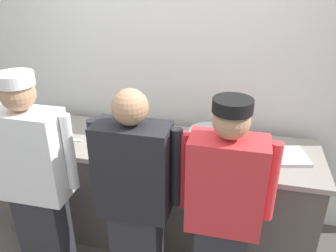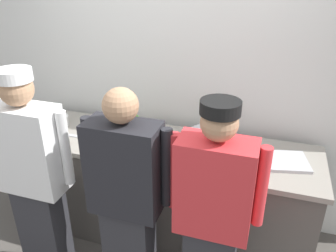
{
  "view_description": "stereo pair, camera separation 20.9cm",
  "coord_description": "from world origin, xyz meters",
  "px_view_note": "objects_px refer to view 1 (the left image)",
  "views": [
    {
      "loc": [
        0.67,
        -1.98,
        2.26
      ],
      "look_at": [
        0.1,
        0.41,
        1.08
      ],
      "focal_mm": 36.36,
      "sensor_mm": 36.0,
      "label": 1
    },
    {
      "loc": [
        0.87,
        -1.93,
        2.26
      ],
      "look_at": [
        0.1,
        0.41,
        1.08
      ],
      "focal_mm": 36.36,
      "sensor_mm": 36.0,
      "label": 2
    }
  ],
  "objects_px": {
    "ramekin_yellow_sauce": "(172,142)",
    "deli_cup": "(226,161)",
    "plate_stack_front": "(112,138)",
    "chef_far_right": "(223,213)",
    "squeeze_bottle_secondary": "(134,126)",
    "ramekin_green_sauce": "(155,140)",
    "chefs_knife": "(65,139)",
    "sheet_tray": "(275,156)",
    "plate_stack_rear": "(52,125)",
    "squeeze_bottle_primary": "(180,152)",
    "chef_center": "(135,201)",
    "chef_near_left": "(36,183)",
    "mixing_bowl_steel": "(210,138)"
  },
  "relations": [
    {
      "from": "squeeze_bottle_primary",
      "to": "squeeze_bottle_secondary",
      "type": "bearing_deg",
      "value": 145.72
    },
    {
      "from": "ramekin_yellow_sauce",
      "to": "deli_cup",
      "type": "xyz_separation_m",
      "value": [
        0.45,
        -0.22,
        0.02
      ]
    },
    {
      "from": "squeeze_bottle_primary",
      "to": "squeeze_bottle_secondary",
      "type": "height_order",
      "value": "squeeze_bottle_secondary"
    },
    {
      "from": "chef_far_right",
      "to": "deli_cup",
      "type": "distance_m",
      "value": 0.46
    },
    {
      "from": "sheet_tray",
      "to": "plate_stack_rear",
      "type": "bearing_deg",
      "value": 178.35
    },
    {
      "from": "ramekin_yellow_sauce",
      "to": "chef_far_right",
      "type": "bearing_deg",
      "value": -54.5
    },
    {
      "from": "chef_center",
      "to": "deli_cup",
      "type": "distance_m",
      "value": 0.72
    },
    {
      "from": "chefs_knife",
      "to": "ramekin_yellow_sauce",
      "type": "bearing_deg",
      "value": 6.89
    },
    {
      "from": "squeeze_bottle_secondary",
      "to": "deli_cup",
      "type": "height_order",
      "value": "squeeze_bottle_secondary"
    },
    {
      "from": "ramekin_yellow_sauce",
      "to": "ramekin_green_sauce",
      "type": "distance_m",
      "value": 0.15
    },
    {
      "from": "chef_far_right",
      "to": "squeeze_bottle_secondary",
      "type": "bearing_deg",
      "value": 137.67
    },
    {
      "from": "chef_center",
      "to": "chef_far_right",
      "type": "bearing_deg",
      "value": 1.47
    },
    {
      "from": "plate_stack_rear",
      "to": "squeeze_bottle_secondary",
      "type": "bearing_deg",
      "value": 2.49
    },
    {
      "from": "sheet_tray",
      "to": "ramekin_green_sauce",
      "type": "height_order",
      "value": "ramekin_green_sauce"
    },
    {
      "from": "plate_stack_rear",
      "to": "sheet_tray",
      "type": "height_order",
      "value": "plate_stack_rear"
    },
    {
      "from": "plate_stack_front",
      "to": "deli_cup",
      "type": "distance_m",
      "value": 0.96
    },
    {
      "from": "plate_stack_rear",
      "to": "deli_cup",
      "type": "xyz_separation_m",
      "value": [
        1.55,
        -0.27,
        0.0
      ]
    },
    {
      "from": "sheet_tray",
      "to": "ramekin_green_sauce",
      "type": "bearing_deg",
      "value": 179.34
    },
    {
      "from": "chef_near_left",
      "to": "plate_stack_rear",
      "type": "relative_size",
      "value": 8.73
    },
    {
      "from": "plate_stack_rear",
      "to": "ramekin_yellow_sauce",
      "type": "bearing_deg",
      "value": -2.33
    },
    {
      "from": "chef_near_left",
      "to": "sheet_tray",
      "type": "relative_size",
      "value": 3.56
    },
    {
      "from": "ramekin_yellow_sauce",
      "to": "chefs_knife",
      "type": "xyz_separation_m",
      "value": [
        -0.9,
        -0.11,
        -0.02
      ]
    },
    {
      "from": "chef_near_left",
      "to": "squeeze_bottle_primary",
      "type": "height_order",
      "value": "chef_near_left"
    },
    {
      "from": "chef_far_right",
      "to": "mixing_bowl_steel",
      "type": "distance_m",
      "value": 0.77
    },
    {
      "from": "chef_near_left",
      "to": "chef_far_right",
      "type": "xyz_separation_m",
      "value": [
        1.28,
        0.02,
        -0.03
      ]
    },
    {
      "from": "plate_stack_front",
      "to": "ramekin_yellow_sauce",
      "type": "height_order",
      "value": "plate_stack_front"
    },
    {
      "from": "plate_stack_front",
      "to": "squeeze_bottle_primary",
      "type": "relative_size",
      "value": 1.12
    },
    {
      "from": "plate_stack_rear",
      "to": "ramekin_green_sauce",
      "type": "xyz_separation_m",
      "value": [
        0.95,
        -0.04,
        -0.02
      ]
    },
    {
      "from": "ramekin_green_sauce",
      "to": "deli_cup",
      "type": "xyz_separation_m",
      "value": [
        0.6,
        -0.22,
        0.02
      ]
    },
    {
      "from": "squeeze_bottle_primary",
      "to": "chefs_knife",
      "type": "xyz_separation_m",
      "value": [
        -1.02,
        0.13,
        -0.08
      ]
    },
    {
      "from": "mixing_bowl_steel",
      "to": "deli_cup",
      "type": "relative_size",
      "value": 3.96
    },
    {
      "from": "squeeze_bottle_secondary",
      "to": "ramekin_yellow_sauce",
      "type": "distance_m",
      "value": 0.36
    },
    {
      "from": "plate_stack_rear",
      "to": "ramekin_yellow_sauce",
      "type": "distance_m",
      "value": 1.1
    },
    {
      "from": "chef_far_right",
      "to": "ramekin_green_sauce",
      "type": "distance_m",
      "value": 0.92
    },
    {
      "from": "mixing_bowl_steel",
      "to": "deli_cup",
      "type": "bearing_deg",
      "value": -62.63
    },
    {
      "from": "plate_stack_rear",
      "to": "squeeze_bottle_secondary",
      "type": "height_order",
      "value": "squeeze_bottle_secondary"
    },
    {
      "from": "deli_cup",
      "to": "squeeze_bottle_secondary",
      "type": "bearing_deg",
      "value": 159.29
    },
    {
      "from": "mixing_bowl_steel",
      "to": "chefs_knife",
      "type": "xyz_separation_m",
      "value": [
        -1.2,
        -0.18,
        -0.06
      ]
    },
    {
      "from": "chef_far_right",
      "to": "deli_cup",
      "type": "bearing_deg",
      "value": 93.03
    },
    {
      "from": "chef_near_left",
      "to": "ramekin_green_sauce",
      "type": "relative_size",
      "value": 17.74
    },
    {
      "from": "chef_near_left",
      "to": "deli_cup",
      "type": "height_order",
      "value": "chef_near_left"
    },
    {
      "from": "chef_far_right",
      "to": "ramekin_yellow_sauce",
      "type": "xyz_separation_m",
      "value": [
        -0.48,
        0.67,
        0.09
      ]
    },
    {
      "from": "ramekin_yellow_sauce",
      "to": "plate_stack_rear",
      "type": "bearing_deg",
      "value": 177.67
    },
    {
      "from": "squeeze_bottle_secondary",
      "to": "chefs_knife",
      "type": "xyz_separation_m",
      "value": [
        -0.56,
        -0.19,
        -0.09
      ]
    },
    {
      "from": "sheet_tray",
      "to": "chef_far_right",
      "type": "bearing_deg",
      "value": -116.78
    },
    {
      "from": "chef_center",
      "to": "deli_cup",
      "type": "height_order",
      "value": "chef_center"
    },
    {
      "from": "chef_center",
      "to": "mixing_bowl_steel",
      "type": "distance_m",
      "value": 0.86
    },
    {
      "from": "chef_near_left",
      "to": "chef_far_right",
      "type": "distance_m",
      "value": 1.28
    },
    {
      "from": "chef_far_right",
      "to": "ramekin_yellow_sauce",
      "type": "bearing_deg",
      "value": 125.5
    },
    {
      "from": "deli_cup",
      "to": "chefs_knife",
      "type": "relative_size",
      "value": 0.33
    }
  ]
}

